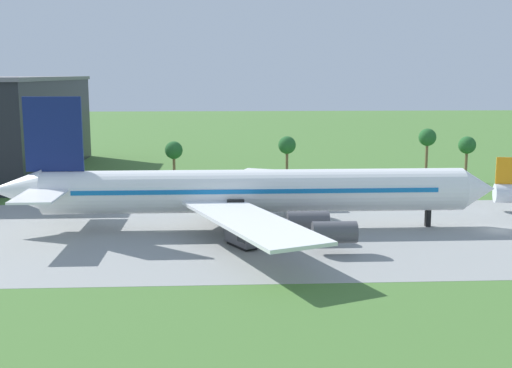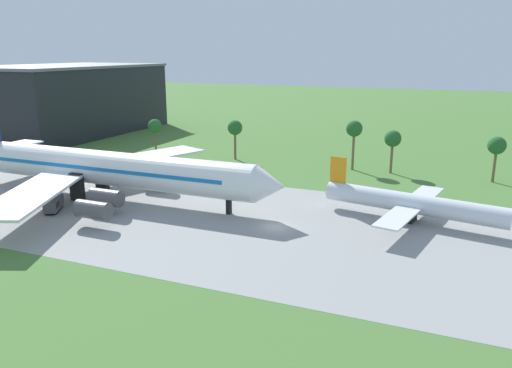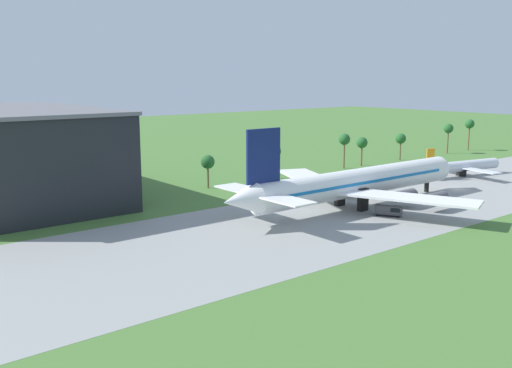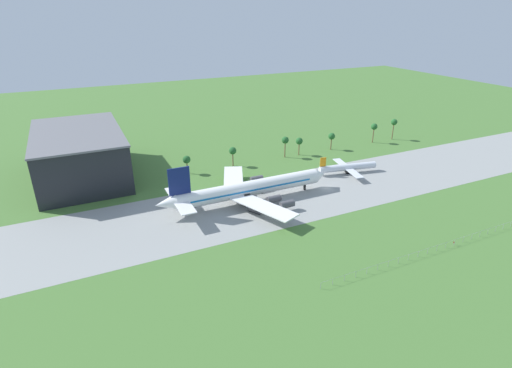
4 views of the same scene
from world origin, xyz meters
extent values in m
plane|color=#477233|center=(0.00, 0.00, 0.00)|extent=(600.00, 600.00, 0.00)
cube|color=gray|center=(0.00, 0.00, 0.01)|extent=(320.00, 44.00, 0.02)
cylinder|color=white|center=(-34.60, 3.00, 5.57)|extent=(60.09, 6.13, 6.13)
cone|color=white|center=(-2.10, 3.00, 5.57)|extent=(4.91, 6.01, 6.01)
cone|color=white|center=(-68.48, 3.00, 6.03)|extent=(7.66, 5.83, 5.83)
cube|color=#146BB7|center=(-34.60, 3.00, 6.03)|extent=(51.08, 6.25, 0.61)
cube|color=navy|center=(-62.81, 3.00, 13.84)|extent=(7.97, 0.50, 10.42)
cube|color=white|center=(-63.12, 3.00, 6.49)|extent=(5.52, 24.53, 0.30)
cube|color=white|center=(-36.24, -11.00, 4.49)|extent=(17.87, 28.93, 0.44)
cube|color=white|center=(-36.24, 16.99, 4.49)|extent=(17.87, 28.93, 0.44)
cylinder|color=#4C4C51|center=(-28.02, -4.36, 2.71)|extent=(5.52, 2.76, 2.76)
cylinder|color=#4C4C51|center=(-25.55, -10.49, 2.71)|extent=(5.52, 2.76, 2.76)
cylinder|color=#4C4C51|center=(-28.02, 10.35, 2.71)|extent=(5.52, 2.76, 2.76)
cylinder|color=#4C4C51|center=(-25.55, 16.49, 2.71)|extent=(5.52, 2.76, 2.76)
cube|color=black|center=(-9.36, 3.00, 2.48)|extent=(0.70, 0.90, 4.95)
cube|color=black|center=(-37.61, -0.38, 2.48)|extent=(2.40, 1.20, 4.95)
cube|color=black|center=(-37.61, 6.37, 2.48)|extent=(2.40, 1.20, 4.95)
cube|color=orange|center=(6.22, 12.84, 6.71)|extent=(2.80, 0.77, 4.37)
cube|color=black|center=(-36.97, -6.78, 0.20)|extent=(3.91, 4.99, 0.40)
cube|color=#4C4C51|center=(-36.97, -6.78, 1.28)|extent=(4.50, 5.81, 1.75)
cube|color=black|center=(-36.21, -8.10, 1.54)|extent=(2.74, 2.70, 0.90)
cylinder|color=brown|center=(11.14, 42.03, 3.51)|extent=(0.56, 0.56, 7.02)
sphere|color=#235B28|center=(11.14, 42.03, 7.62)|extent=(3.60, 3.60, 3.60)
cylinder|color=brown|center=(-49.19, 42.03, 3.16)|extent=(0.56, 0.56, 6.33)
sphere|color=#235B28|center=(-49.19, 42.03, 6.93)|extent=(3.60, 3.60, 3.60)
cylinder|color=brown|center=(2.74, 42.03, 4.34)|extent=(0.56, 0.56, 8.68)
sphere|color=#235B28|center=(2.74, 42.03, 9.28)|extent=(3.60, 3.60, 3.60)
cylinder|color=brown|center=(-26.22, 42.03, 3.62)|extent=(0.56, 0.56, 7.23)
sphere|color=#235B28|center=(-26.22, 42.03, 7.83)|extent=(3.60, 3.60, 3.60)
camera|label=1|loc=(-39.33, -87.26, 22.13)|focal=45.00mm
camera|label=2|loc=(24.44, -67.08, 25.91)|focal=35.00mm
camera|label=3|loc=(-131.30, -79.46, 28.61)|focal=40.00mm
camera|label=4|loc=(-94.08, -127.70, 70.87)|focal=28.00mm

